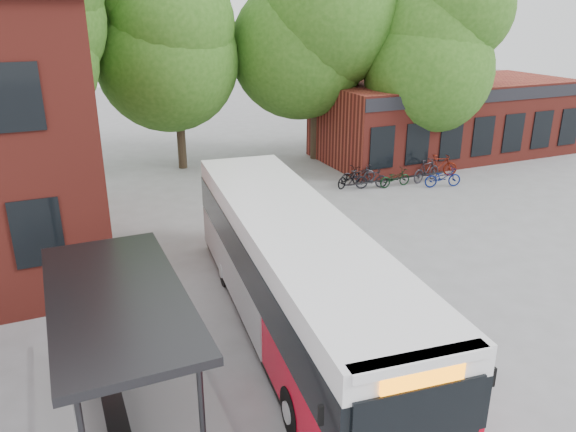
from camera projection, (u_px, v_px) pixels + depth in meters
name	position (u px, v px, depth m)	size (l,w,h in m)	color
ground	(311.00, 343.00, 13.82)	(100.00, 100.00, 0.00)	gray
shop_row	(445.00, 118.00, 30.77)	(14.00, 6.20, 4.00)	maroon
bus_shelter	(124.00, 359.00, 10.76)	(3.60, 7.00, 2.90)	#262629
bike_rail	(397.00, 182.00, 25.82)	(5.20, 0.10, 0.38)	#262629
tree_0	(15.00, 64.00, 23.32)	(7.92, 7.92, 11.00)	#295416
tree_1	(176.00, 63.00, 26.93)	(7.92, 7.92, 10.40)	#295416
tree_2	(316.00, 53.00, 28.61)	(7.92, 7.92, 11.00)	#295416
tree_3	(444.00, 74.00, 27.37)	(7.04, 7.04, 9.28)	#295416
city_bus	(294.00, 277.00, 13.83)	(2.58, 12.10, 3.07)	#BF0017
bicycle_0	(349.00, 177.00, 25.62)	(0.59, 1.69, 0.89)	black
bicycle_1	(372.00, 179.00, 25.37)	(0.43, 1.52, 0.91)	black
bicycle_2	(358.00, 174.00, 25.94)	(0.63, 1.80, 0.95)	#27272D
bicycle_4	(395.00, 178.00, 25.60)	(0.56, 1.60, 0.84)	black
bicycle_5	(427.00, 170.00, 26.32)	(0.51, 1.79, 1.08)	#222228
bicycle_6	(443.00, 177.00, 25.57)	(0.60, 1.73, 0.91)	#07165D
bicycle_7	(439.00, 165.00, 27.19)	(0.50, 1.76, 1.06)	#551208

